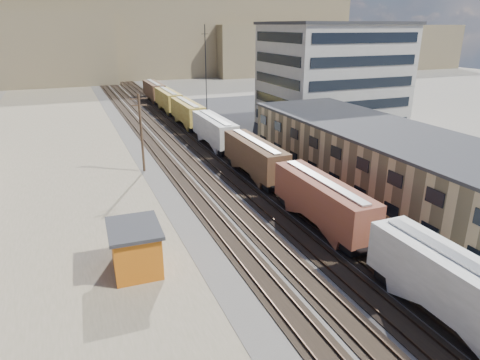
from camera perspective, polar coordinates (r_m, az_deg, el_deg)
name	(u,v)px	position (r m, az deg, el deg)	size (l,w,h in m)	color
ballast_bed	(191,149)	(66.12, -6.61, 4.16)	(18.00, 200.00, 0.06)	#4C4742
dirt_yard	(48,188)	(54.48, -24.18, -1.01)	(24.00, 180.00, 0.03)	#756B50
asphalt_lot	(371,160)	(63.11, 17.02, 2.63)	(26.00, 120.00, 0.04)	#232326
rail_tracks	(187,149)	(65.95, -7.07, 4.18)	(11.40, 200.00, 0.24)	black
freight_train	(232,141)	(59.26, -1.04, 5.21)	(3.00, 119.74, 4.46)	black
warehouse	(380,160)	(50.42, 18.21, 2.55)	(12.40, 40.40, 7.25)	tan
office_tower	(331,76)	(80.54, 12.09, 13.39)	(22.60, 18.60, 18.45)	#9E998E
utility_pole_north	(141,131)	(55.48, -13.03, 6.34)	(2.20, 0.32, 10.00)	#382619
radio_mast	(206,79)	(75.47, -4.55, 13.24)	(1.20, 0.16, 18.00)	black
hills_north	(104,36)	(180.15, -17.68, 17.88)	(265.00, 80.00, 32.00)	brown
maintenance_shed	(136,248)	(33.99, -13.76, -8.74)	(4.07, 5.17, 3.68)	#C05F12
parked_car_blue	(363,148)	(65.63, 16.02, 4.14)	(2.82, 6.12, 1.70)	#181A54
parked_car_far	(378,129)	(78.59, 17.89, 6.47)	(1.98, 4.91, 1.67)	white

